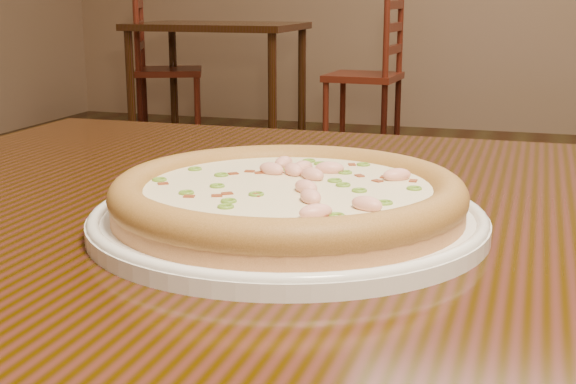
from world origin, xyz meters
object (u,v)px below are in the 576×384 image
(hero_table, at_px, (444,340))
(bg_table_left, at_px, (218,39))
(plate, at_px, (288,218))
(chair_b, at_px, (372,76))
(pizza, at_px, (288,196))
(chair_a, at_px, (160,70))

(hero_table, distance_m, bg_table_left, 4.40)
(plate, relative_size, chair_b, 0.33)
(hero_table, height_order, chair_b, chair_b)
(plate, height_order, chair_b, chair_b)
(plate, xyz_separation_m, chair_b, (-0.79, 4.24, -0.32))
(bg_table_left, distance_m, chair_b, 0.97)
(pizza, bearing_deg, plate, -142.22)
(chair_a, relative_size, chair_b, 1.00)
(plate, xyz_separation_m, pizza, (0.00, 0.00, 0.02))
(bg_table_left, bearing_deg, plate, -67.03)
(pizza, distance_m, chair_b, 4.33)
(hero_table, height_order, bg_table_left, same)
(hero_table, distance_m, plate, 0.17)
(plate, relative_size, chair_a, 0.33)
(pizza, distance_m, chair_a, 4.73)
(bg_table_left, height_order, chair_a, chair_a)
(plate, distance_m, chair_a, 4.73)
(hero_table, relative_size, chair_a, 1.26)
(hero_table, xyz_separation_m, chair_a, (-2.30, 4.14, -0.21))
(plate, xyz_separation_m, chair_a, (-2.18, 4.19, -0.32))
(pizza, bearing_deg, bg_table_left, 112.97)
(chair_a, bearing_deg, chair_b, 2.34)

